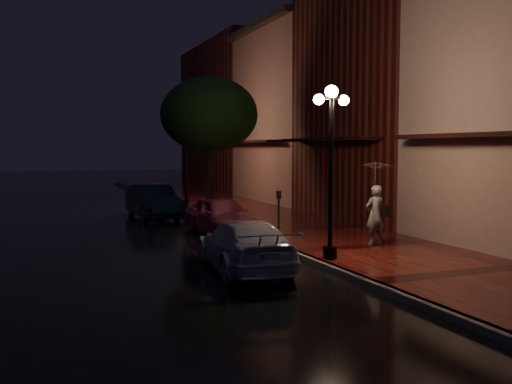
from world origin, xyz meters
name	(u,v)px	position (x,y,z in m)	size (l,w,h in m)	color
ground	(246,237)	(0.00, 0.00, 0.00)	(120.00, 120.00, 0.00)	black
sidewalk	(307,231)	(2.25, 0.00, 0.07)	(4.50, 60.00, 0.15)	#4C0D0E
curb	(246,234)	(0.00, 0.00, 0.07)	(0.25, 60.00, 0.15)	#595451
storefront_mid	(391,84)	(7.00, 2.00, 5.50)	(5.00, 8.00, 11.00)	#511914
storefront_far	(302,118)	(7.00, 10.00, 4.50)	(5.00, 8.00, 9.00)	#8C5951
storefront_extra	(238,118)	(7.00, 20.00, 5.00)	(5.00, 12.00, 10.00)	#511914
streetlamp_near	(331,161)	(0.35, -5.00, 2.60)	(0.96, 0.36, 4.31)	black
streetlamp_far	(186,155)	(0.35, 9.00, 2.60)	(0.96, 0.36, 4.31)	black
street_tree	(209,117)	(0.61, 5.99, 4.24)	(4.16, 4.16, 5.80)	black
pink_car	(221,215)	(-0.60, 0.79, 0.65)	(1.54, 3.83, 1.30)	#C04F64
navy_car	(153,201)	(-1.83, 6.08, 0.70)	(1.49, 4.26, 1.40)	black
silver_car	(244,245)	(-1.88, -4.83, 0.60)	(1.69, 4.15, 1.21)	#B6B8BF
woman_with_umbrella	(376,189)	(2.61, -3.59, 1.73)	(1.00, 1.01, 2.40)	silver
parking_meter	(279,210)	(0.47, -1.57, 1.04)	(0.14, 0.11, 1.47)	black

